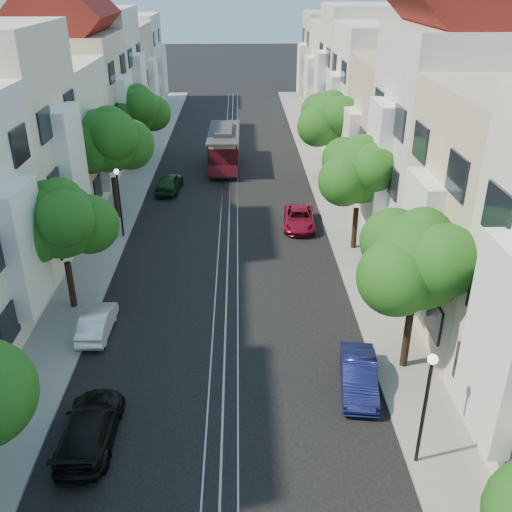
{
  "coord_description": "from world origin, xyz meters",
  "views": [
    {
      "loc": [
        0.73,
        -9.4,
        14.22
      ],
      "look_at": [
        1.45,
        14.82,
        2.2
      ],
      "focal_mm": 40.0,
      "sensor_mm": 36.0,
      "label": 1
    }
  ],
  "objects": [
    {
      "name": "rail_slot",
      "position": [
        0.0,
        28.0,
        0.01
      ],
      "size": [
        0.06,
        80.0,
        0.02
      ],
      "primitive_type": "cube",
      "color": "gray",
      "rests_on": "ground"
    },
    {
      "name": "townhouses_east",
      "position": [
        11.87,
        27.91,
        5.18
      ],
      "size": [
        7.75,
        72.0,
        12.0
      ],
      "color": "beige",
      "rests_on": "ground"
    },
    {
      "name": "tree_w_b",
      "position": [
        -7.14,
        13.98,
        4.4
      ],
      "size": [
        4.72,
        3.87,
        6.27
      ],
      "color": "black",
      "rests_on": "ground"
    },
    {
      "name": "lamp_east",
      "position": [
        6.3,
        4.0,
        2.85
      ],
      "size": [
        0.32,
        0.32,
        4.16
      ],
      "color": "black",
      "rests_on": "ground"
    },
    {
      "name": "lamp_west",
      "position": [
        -6.3,
        22.0,
        2.85
      ],
      "size": [
        0.32,
        0.32,
        4.16
      ],
      "color": "black",
      "rests_on": "ground"
    },
    {
      "name": "parked_car_e_far",
      "position": [
        4.4,
        23.3,
        0.57
      ],
      "size": [
        2.21,
        4.23,
        1.14
      ],
      "primitive_type": "imported",
      "rotation": [
        0.0,
        0.0,
        -0.08
      ],
      "color": "maroon",
      "rests_on": "ground"
    },
    {
      "name": "tree_e_b",
      "position": [
        7.26,
        8.98,
        4.73
      ],
      "size": [
        4.93,
        4.08,
        6.68
      ],
      "color": "black",
      "rests_on": "ground"
    },
    {
      "name": "parked_car_e_mid",
      "position": [
        5.13,
        7.74,
        0.61
      ],
      "size": [
        1.74,
        3.83,
        1.22
      ],
      "primitive_type": "imported",
      "rotation": [
        0.0,
        0.0,
        -0.13
      ],
      "color": "#0D1142",
      "rests_on": "ground"
    },
    {
      "name": "ground",
      "position": [
        0.0,
        28.0,
        0.0
      ],
      "size": [
        200.0,
        200.0,
        0.0
      ],
      "primitive_type": "plane",
      "color": "black",
      "rests_on": "ground"
    },
    {
      "name": "sidewalk_east",
      "position": [
        7.25,
        28.0,
        0.06
      ],
      "size": [
        2.5,
        80.0,
        0.12
      ],
      "primitive_type": "cube",
      "color": "gray",
      "rests_on": "ground"
    },
    {
      "name": "tree_e_d",
      "position": [
        7.26,
        30.98,
        4.87
      ],
      "size": [
        5.01,
        4.16,
        6.85
      ],
      "color": "black",
      "rests_on": "ground"
    },
    {
      "name": "lane_line",
      "position": [
        0.0,
        28.0,
        0.0
      ],
      "size": [
        0.08,
        80.0,
        0.01
      ],
      "primitive_type": "cube",
      "color": "tan",
      "rests_on": "ground"
    },
    {
      "name": "townhouses_west",
      "position": [
        -11.87,
        27.91,
        5.08
      ],
      "size": [
        7.75,
        72.0,
        11.76
      ],
      "color": "silver",
      "rests_on": "ground"
    },
    {
      "name": "parked_car_w_far",
      "position": [
        -4.4,
        30.1,
        0.67
      ],
      "size": [
        1.92,
        4.03,
        1.33
      ],
      "primitive_type": "imported",
      "rotation": [
        0.0,
        0.0,
        3.05
      ],
      "color": "#153516",
      "rests_on": "ground"
    },
    {
      "name": "parked_car_w_mid",
      "position": [
        -5.6,
        11.83,
        0.55
      ],
      "size": [
        1.21,
        3.37,
        1.11
      ],
      "primitive_type": "imported",
      "rotation": [
        0.0,
        0.0,
        3.13
      ],
      "color": "white",
      "rests_on": "ground"
    },
    {
      "name": "tree_e_c",
      "position": [
        7.26,
        19.98,
        4.6
      ],
      "size": [
        4.84,
        3.99,
        6.52
      ],
      "color": "black",
      "rests_on": "ground"
    },
    {
      "name": "rail_right",
      "position": [
        0.55,
        28.0,
        0.01
      ],
      "size": [
        0.06,
        80.0,
        0.02
      ],
      "primitive_type": "cube",
      "color": "gray",
      "rests_on": "ground"
    },
    {
      "name": "cable_car",
      "position": [
        -0.5,
        35.77,
        1.77
      ],
      "size": [
        2.55,
        7.81,
        2.99
      ],
      "rotation": [
        0.0,
        0.0,
        -0.02
      ],
      "color": "black",
      "rests_on": "ground"
    },
    {
      "name": "parked_car_w_near",
      "position": [
        -4.4,
        5.26,
        0.62
      ],
      "size": [
        1.74,
        4.29,
        1.24
      ],
      "primitive_type": "imported",
      "rotation": [
        0.0,
        0.0,
        3.14
      ],
      "color": "black",
      "rests_on": "ground"
    },
    {
      "name": "rail_left",
      "position": [
        -0.55,
        28.0,
        0.01
      ],
      "size": [
        0.06,
        80.0,
        0.02
      ],
      "primitive_type": "cube",
      "color": "gray",
      "rests_on": "ground"
    },
    {
      "name": "sidewalk_west",
      "position": [
        -7.25,
        28.0,
        0.06
      ],
      "size": [
        2.5,
        80.0,
        0.12
      ],
      "primitive_type": "cube",
      "color": "gray",
      "rests_on": "ground"
    },
    {
      "name": "tree_w_d",
      "position": [
        -7.14,
        35.98,
        4.6
      ],
      "size": [
        4.84,
        3.99,
        6.52
      ],
      "color": "black",
      "rests_on": "ground"
    },
    {
      "name": "tree_w_c",
      "position": [
        -7.14,
        24.98,
        5.07
      ],
      "size": [
        5.13,
        4.28,
        7.09
      ],
      "color": "black",
      "rests_on": "ground"
    }
  ]
}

